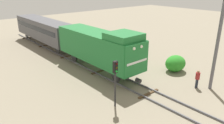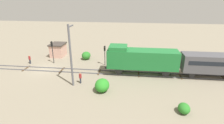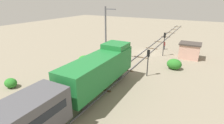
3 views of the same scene
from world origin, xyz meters
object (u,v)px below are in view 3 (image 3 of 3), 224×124
(locomotive, at_px, (100,68))
(catenary_mast, at_px, (106,33))
(traffic_signal_mid, at_px, (148,58))
(relay_hut, at_px, (189,51))
(worker_by_signal, at_px, (107,56))
(traffic_signal_near, at_px, (164,40))
(worker_near_track, at_px, (164,45))

(locomotive, bearing_deg, catenary_mast, -63.01)
(locomotive, xyz_separation_m, traffic_signal_mid, (-3.40, -6.39, -0.20))
(catenary_mast, xyz_separation_m, relay_hut, (-12.44, -7.41, -3.23))
(locomotive, bearing_deg, worker_by_signal, -64.57)
(traffic_signal_mid, height_order, catenary_mast, catenary_mast)
(traffic_signal_mid, height_order, worker_by_signal, traffic_signal_mid)
(catenary_mast, height_order, relay_hut, catenary_mast)
(traffic_signal_near, distance_m, worker_by_signal, 10.69)
(worker_near_track, xyz_separation_m, catenary_mast, (7.34, 10.93, 3.63))
(worker_by_signal, xyz_separation_m, relay_hut, (-11.70, -8.28, 0.40))
(locomotive, bearing_deg, relay_hut, -113.67)
(traffic_signal_mid, bearing_deg, traffic_signal_near, -88.84)
(traffic_signal_near, distance_m, worker_near_track, 4.83)
(traffic_signal_near, distance_m, relay_hut, 4.65)
(catenary_mast, bearing_deg, locomotive, 116.99)
(traffic_signal_near, distance_m, traffic_signal_mid, 9.91)
(traffic_signal_mid, bearing_deg, worker_by_signal, -17.82)
(worker_near_track, relative_size, worker_by_signal, 1.00)
(worker_by_signal, height_order, relay_hut, relay_hut)
(traffic_signal_near, relative_size, traffic_signal_mid, 1.16)
(traffic_signal_near, relative_size, worker_near_track, 2.50)
(traffic_signal_mid, relative_size, catenary_mast, 0.42)
(worker_near_track, xyz_separation_m, relay_hut, (-5.10, 3.52, 0.40))
(traffic_signal_near, relative_size, relay_hut, 1.22)
(worker_by_signal, bearing_deg, relay_hut, 65.68)
(traffic_signal_near, height_order, catenary_mast, catenary_mast)
(locomotive, height_order, relay_hut, locomotive)
(worker_by_signal, height_order, catenary_mast, catenary_mast)
(worker_near_track, distance_m, catenary_mast, 13.66)
(traffic_signal_near, height_order, worker_by_signal, traffic_signal_near)
(locomotive, distance_m, traffic_signal_near, 16.60)
(locomotive, relative_size, traffic_signal_near, 2.72)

